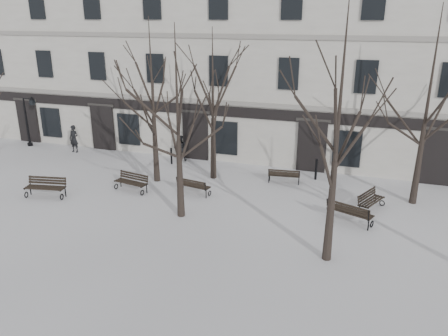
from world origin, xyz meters
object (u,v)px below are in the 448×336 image
at_px(bench_5, 370,200).
at_px(bench_1, 193,186).
at_px(lamp_post, 29,118).
at_px(bench_4, 284,175).
at_px(bench_2, 349,212).
at_px(bench_0, 46,186).
at_px(tree_1, 177,101).
at_px(bench_3, 132,182).
at_px(tree_2, 340,108).

bearing_deg(bench_5, bench_1, 120.65).
xyz_separation_m(bench_1, lamp_post, (-13.55, 4.41, 1.49)).
bearing_deg(lamp_post, bench_4, -4.84).
xyz_separation_m(bench_4, lamp_post, (-17.50, 1.48, 1.51)).
xyz_separation_m(bench_2, lamp_post, (-21.03, 5.25, 1.43)).
relative_size(bench_0, lamp_post, 0.60).
distance_m(bench_0, lamp_post, 9.88).
distance_m(tree_1, bench_1, 5.24).
xyz_separation_m(bench_3, lamp_post, (-10.44, 4.93, 1.47)).
xyz_separation_m(tree_2, bench_5, (1.39, 4.95, -5.07)).
height_order(tree_1, bench_4, tree_1).
relative_size(bench_1, bench_5, 0.99).
relative_size(bench_0, bench_1, 1.14).
xyz_separation_m(tree_1, bench_3, (-3.54, 1.90, -4.60)).
bearing_deg(tree_1, bench_3, 151.71).
bearing_deg(tree_2, lamp_post, 157.49).
bearing_deg(bench_1, tree_2, 159.15).
bearing_deg(bench_0, bench_5, 2.22).
relative_size(tree_2, bench_2, 4.38).
bearing_deg(bench_5, bench_2, 179.31).
xyz_separation_m(bench_1, bench_3, (-3.11, -0.53, 0.02)).
bearing_deg(bench_4, tree_1, 49.68).
height_order(tree_2, bench_2, tree_2).
height_order(tree_2, bench_5, tree_2).
bearing_deg(bench_0, bench_4, 16.57).
height_order(tree_1, lamp_post, tree_1).
xyz_separation_m(tree_1, lamp_post, (-13.98, 6.84, -3.13)).
bearing_deg(bench_3, bench_5, 17.55).
xyz_separation_m(bench_2, bench_4, (-3.53, 3.77, -0.08)).
bearing_deg(bench_4, bench_0, 20.27).
relative_size(tree_2, bench_1, 5.01).
distance_m(tree_2, bench_0, 14.55).
bearing_deg(bench_4, bench_5, 147.86).
distance_m(bench_3, bench_5, 11.49).
bearing_deg(bench_5, tree_1, 137.42).
distance_m(tree_1, lamp_post, 15.87).
xyz_separation_m(bench_2, bench_5, (0.81, 1.72, -0.06)).
height_order(tree_2, bench_1, tree_2).
bearing_deg(bench_2, bench_3, 19.79).
relative_size(bench_2, lamp_post, 0.60).
height_order(tree_2, lamp_post, tree_2).
distance_m(bench_3, bench_4, 7.86).
bearing_deg(bench_0, bench_3, 18.89).
bearing_deg(bench_0, lamp_post, 124.07).
bearing_deg(bench_1, bench_3, 19.28).
bearing_deg(bench_4, bench_3, 19.06).
distance_m(bench_3, lamp_post, 11.64).
relative_size(bench_0, bench_3, 1.08).
xyz_separation_m(bench_0, bench_1, (6.67, 2.54, -0.06)).
bearing_deg(bench_3, tree_1, -17.76).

